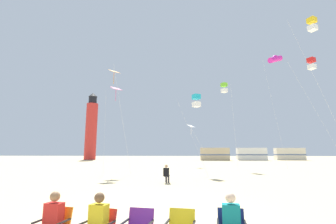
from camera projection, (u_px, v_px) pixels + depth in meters
ground at (156, 213)px, 7.65m from camera, size 200.00×200.00×0.00m
spectator_orange_chair at (50, 221)px, 4.65m from camera, size 0.39×0.54×1.16m
spectator_red_chair at (96, 223)px, 4.52m from camera, size 0.42×0.55×1.16m
spectator_navy_chair at (232, 223)px, 4.52m from camera, size 0.38×0.54×1.16m
kite_flyer_standing at (167, 173)px, 15.02m from camera, size 0.39×0.54×1.16m
kite_diamond_white at (192, 127)px, 32.07m from camera, size 3.47×3.47×5.60m
kite_box_gold at (312, 25)px, 20.21m from camera, size 3.31×2.89×13.31m
kite_box_lime at (224, 88)px, 28.10m from camera, size 1.71×1.79×10.05m
kite_box_cyan at (196, 101)px, 21.37m from camera, size 2.51×2.19×7.09m
kite_diamond_rainbow at (115, 92)px, 22.14m from camera, size 1.72×1.72×8.02m
kite_diamond_orange at (115, 75)px, 21.88m from camera, size 2.35×2.35×9.54m
kite_tube_magenta at (275, 59)px, 30.18m from camera, size 2.72×2.54×14.36m
kite_box_scarlet at (311, 64)px, 23.22m from camera, size 3.50×3.11×11.09m
lighthouse_distant at (91, 128)px, 59.11m from camera, size 2.80×2.80×16.80m
rv_van_tan at (215, 154)px, 53.11m from camera, size 6.56×2.68×2.80m
rv_van_white at (251, 154)px, 53.59m from camera, size 6.50×2.52×2.80m
rv_van_cream at (290, 154)px, 55.37m from camera, size 6.54×2.63×2.80m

